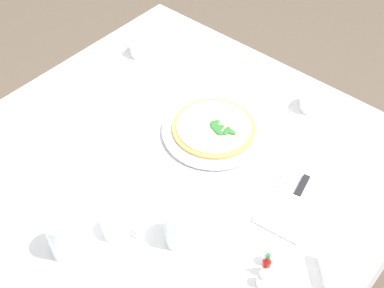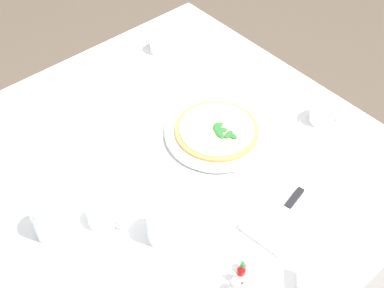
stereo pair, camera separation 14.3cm
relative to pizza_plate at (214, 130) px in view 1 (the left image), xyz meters
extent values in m
cube|color=white|center=(0.18, -0.01, -0.02)|extent=(1.19, 1.19, 0.02)
cube|color=white|center=(0.18, -0.60, -0.17)|extent=(1.19, 0.01, 0.28)
cube|color=white|center=(-0.41, -0.01, -0.17)|extent=(0.01, 1.19, 0.28)
cylinder|color=brown|center=(-0.32, -0.51, -0.40)|extent=(0.06, 0.06, 0.73)
cylinder|color=brown|center=(-0.32, 0.49, -0.40)|extent=(0.06, 0.06, 0.73)
cylinder|color=white|center=(0.00, 0.00, -0.01)|extent=(0.18, 0.18, 0.01)
cylinder|color=white|center=(0.00, 0.00, 0.00)|extent=(0.31, 0.31, 0.01)
cylinder|color=tan|center=(0.00, 0.00, 0.01)|extent=(0.25, 0.25, 0.01)
cylinder|color=#F4DB8E|center=(0.00, 0.00, 0.02)|extent=(0.22, 0.22, 0.00)
ellipsoid|color=#2D7533|center=(0.01, 0.03, 0.02)|extent=(0.02, 0.04, 0.01)
ellipsoid|color=#2D7533|center=(-0.01, 0.04, 0.02)|extent=(0.04, 0.03, 0.01)
ellipsoid|color=#2D7533|center=(-0.01, 0.05, 0.02)|extent=(0.02, 0.04, 0.01)
ellipsoid|color=#2D7533|center=(0.00, 0.00, 0.02)|extent=(0.04, 0.04, 0.01)
ellipsoid|color=#2D7533|center=(0.00, 0.02, 0.02)|extent=(0.04, 0.03, 0.01)
ellipsoid|color=#2D7533|center=(-0.01, 0.00, 0.02)|extent=(0.04, 0.03, 0.01)
cylinder|color=white|center=(0.43, 0.04, -0.01)|extent=(0.13, 0.13, 0.01)
cylinder|color=white|center=(0.43, 0.04, 0.02)|extent=(0.08, 0.08, 0.05)
torus|color=white|center=(0.41, 0.08, 0.03)|extent=(0.02, 0.04, 0.03)
cylinder|color=black|center=(0.43, 0.04, 0.05)|extent=(0.07, 0.07, 0.00)
cylinder|color=white|center=(-0.28, 0.17, -0.01)|extent=(0.13, 0.13, 0.01)
cylinder|color=white|center=(-0.28, 0.17, 0.03)|extent=(0.08, 0.08, 0.06)
torus|color=white|center=(-0.31, 0.20, 0.03)|extent=(0.03, 0.03, 0.03)
cylinder|color=black|center=(-0.28, 0.17, 0.05)|extent=(0.07, 0.07, 0.00)
cylinder|color=white|center=(-0.13, -0.43, -0.01)|extent=(0.13, 0.13, 0.01)
cylinder|color=white|center=(-0.13, -0.43, 0.03)|extent=(0.08, 0.08, 0.06)
torus|color=white|center=(-0.11, -0.47, 0.03)|extent=(0.02, 0.03, 0.03)
cylinder|color=black|center=(-0.13, -0.43, 0.05)|extent=(0.07, 0.07, 0.00)
cylinder|color=white|center=(0.54, -0.02, 0.05)|extent=(0.07, 0.07, 0.12)
cylinder|color=silver|center=(0.54, -0.02, 0.03)|extent=(0.06, 0.06, 0.09)
cylinder|color=white|center=(0.34, 0.17, 0.04)|extent=(0.07, 0.07, 0.11)
cylinder|color=silver|center=(0.34, 0.17, 0.02)|extent=(0.06, 0.06, 0.06)
cube|color=white|center=(0.06, 0.33, 0.00)|extent=(0.23, 0.16, 0.02)
cube|color=silver|center=(0.11, 0.34, 0.01)|extent=(0.12, 0.04, 0.01)
cube|color=black|center=(0.02, 0.32, 0.01)|extent=(0.08, 0.03, 0.01)
cylinder|color=#B7140F|center=(0.28, 0.38, 0.02)|extent=(0.02, 0.02, 0.05)
cylinder|color=white|center=(0.28, 0.38, 0.02)|extent=(0.02, 0.02, 0.02)
cone|color=#B7140F|center=(0.28, 0.38, 0.05)|extent=(0.02, 0.02, 0.02)
cylinder|color=#1E722D|center=(0.28, 0.38, 0.07)|extent=(0.01, 0.01, 0.01)
cylinder|color=white|center=(0.31, 0.39, 0.01)|extent=(0.03, 0.03, 0.04)
cylinder|color=white|center=(0.31, 0.39, 0.00)|extent=(0.02, 0.02, 0.03)
sphere|color=silver|center=(0.31, 0.39, 0.03)|extent=(0.02, 0.02, 0.02)
cylinder|color=white|center=(0.25, 0.37, 0.01)|extent=(0.03, 0.03, 0.04)
cylinder|color=#38332D|center=(0.25, 0.37, 0.00)|extent=(0.02, 0.02, 0.03)
sphere|color=silver|center=(0.25, 0.37, 0.03)|extent=(0.02, 0.02, 0.02)
cube|color=white|center=(0.20, 0.48, 0.02)|extent=(0.07, 0.06, 0.06)
camera|label=1|loc=(0.83, 0.63, 1.06)|focal=46.74mm
camera|label=2|loc=(0.73, 0.73, 1.06)|focal=46.74mm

